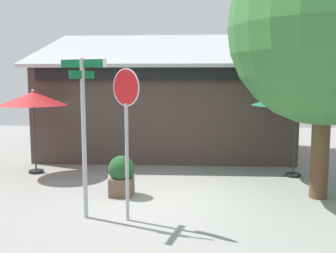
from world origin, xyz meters
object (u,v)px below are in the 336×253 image
at_px(patio_umbrella_forest_green_center, 296,99).
at_px(sidewalk_planter, 121,175).
at_px(street_sign_post, 84,122).
at_px(patio_umbrella_crimson_left, 33,99).
at_px(stop_sign, 126,117).

relative_size(patio_umbrella_forest_green_center, sidewalk_planter, 2.60).
xyz_separation_m(street_sign_post, patio_umbrella_forest_green_center, (5.18, 3.68, 0.28)).
xyz_separation_m(patio_umbrella_crimson_left, sidewalk_planter, (3.02, -2.13, -1.73)).
distance_m(stop_sign, patio_umbrella_crimson_left, 5.12).
height_order(patio_umbrella_crimson_left, sidewalk_planter, patio_umbrella_crimson_left).
relative_size(stop_sign, patio_umbrella_crimson_left, 1.20).
bearing_deg(patio_umbrella_crimson_left, sidewalk_planter, -35.23).
xyz_separation_m(street_sign_post, stop_sign, (0.88, -0.10, 0.12)).
bearing_deg(street_sign_post, patio_umbrella_forest_green_center, 35.37).
distance_m(street_sign_post, sidewalk_planter, 2.20).
xyz_separation_m(street_sign_post, patio_umbrella_crimson_left, (-2.55, 3.69, 0.25)).
bearing_deg(patio_umbrella_forest_green_center, patio_umbrella_crimson_left, 179.94).
bearing_deg(stop_sign, street_sign_post, 173.48).
bearing_deg(patio_umbrella_forest_green_center, sidewalk_planter, -155.75).
height_order(patio_umbrella_crimson_left, patio_umbrella_forest_green_center, patio_umbrella_forest_green_center).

